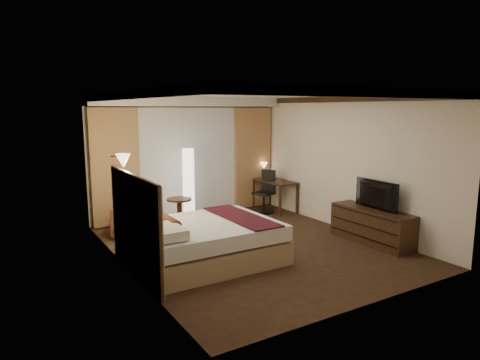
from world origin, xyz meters
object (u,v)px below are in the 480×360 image
desk (275,195)px  office_chair (264,192)px  floor_lamp (189,185)px  dresser (372,226)px  side_table (179,212)px  armchair (131,218)px  bed (205,241)px  television (372,194)px

desk → office_chair: size_ratio=1.20×
floor_lamp → dresser: (2.26, -3.12, -0.49)m
side_table → dresser: 3.90m
floor_lamp → office_chair: (1.85, -0.18, -0.30)m
armchair → desk: 3.62m
dresser → office_chair: bearing=97.8°
bed → armchair: bearing=106.8°
armchair → bed: bearing=-48.4°
television → desk: bearing=3.2°
side_table → floor_lamp: (0.30, 0.18, 0.52)m
office_chair → dresser: 2.97m
armchair → desk: desk is taller
side_table → bed: bearing=-102.8°
floor_lamp → office_chair: floor_lamp is taller
floor_lamp → desk: size_ratio=1.33×
floor_lamp → dresser: 3.88m
armchair → side_table: armchair is taller
side_table → desk: (2.51, 0.04, 0.08)m
desk → television: (0.02, -2.99, 0.54)m
side_table → desk: size_ratio=0.48×
bed → television: bearing=-13.4°
bed → desk: (3.01, 2.27, 0.05)m
bed → dresser: bearing=-13.3°
desk → television: 3.04m
desk → television: bearing=-89.6°
side_table → television: size_ratio=0.59×
desk → office_chair: office_chair is taller
armchair → desk: size_ratio=0.58×
side_table → television: bearing=-49.3°
armchair → floor_lamp: bearing=41.1°
office_chair → bed: bearing=-159.8°
television → armchair: bearing=56.1°
desk → armchair: bearing=-175.6°
armchair → dresser: armchair is taller
armchair → floor_lamp: size_ratio=0.43×
armchair → side_table: (1.10, 0.23, -0.06)m
side_table → dresser: size_ratio=0.36×
bed → armchair: size_ratio=3.19×
side_table → office_chair: (2.16, -0.01, 0.22)m
armchair → floor_lamp: 1.54m
bed → desk: 3.77m
desk → dresser: (0.05, -2.99, -0.06)m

